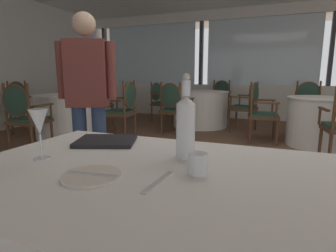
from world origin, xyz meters
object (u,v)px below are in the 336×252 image
dining_chair_0_1 (309,103)px  dining_chair_0_2 (258,109)px  dining_chair_1_0 (23,103)px  dining_chair_1_3 (101,100)px  dining_chair_1_2 (124,106)px  dining_chair_1_1 (24,113)px  water_bottle (186,125)px  side_plate (92,176)px  menu_book (106,141)px  wine_glass (39,123)px  water_tumbler (198,164)px  dining_chair_2_1 (248,103)px  dining_chair_2_3 (161,99)px  diner_person_0 (88,93)px  dining_chair_2_2 (219,97)px  dining_chair_2_0 (174,105)px

dining_chair_0_1 → dining_chair_0_2: size_ratio=1.04×
dining_chair_1_0 → dining_chair_1_3: 1.47m
dining_chair_0_2 → dining_chair_1_2: 2.20m
dining_chair_1_1 → water_bottle: bearing=-125.8°
side_plate → dining_chair_1_2: (-1.80, 3.22, -0.18)m
menu_book → dining_chair_1_0: dining_chair_1_0 is taller
dining_chair_0_1 → wine_glass: bearing=-23.5°
water_tumbler → dining_chair_2_1: bearing=93.2°
dining_chair_0_2 → dining_chair_2_3: size_ratio=1.01×
side_plate → dining_chair_1_1: 3.46m
water_tumbler → menu_book: water_tumbler is taller
wine_glass → diner_person_0: (-0.77, 1.28, 0.03)m
dining_chair_0_1 → diner_person_0: (-2.20, -3.62, 0.36)m
water_bottle → dining_chair_1_3: size_ratio=0.35×
water_tumbler → dining_chair_1_2: size_ratio=0.07×
water_bottle → dining_chair_1_3: bearing=129.2°
menu_book → dining_chair_2_2: dining_chair_2_2 is taller
dining_chair_2_2 → diner_person_0: size_ratio=0.60×
dining_chair_2_3 → dining_chair_2_2: bearing=45.0°
dining_chair_2_3 → menu_book: bearing=-57.4°
dining_chair_1_1 → dining_chair_2_2: size_ratio=1.00×
water_tumbler → dining_chair_2_1: size_ratio=0.07×
water_tumbler → dining_chair_1_3: bearing=128.9°
menu_book → dining_chair_0_1: dining_chair_0_1 is taller
dining_chair_2_0 → dining_chair_2_2: (0.45, 2.02, 0.02)m
side_plate → dining_chair_0_1: dining_chair_0_1 is taller
dining_chair_2_0 → dining_chair_2_1: 1.47m
side_plate → diner_person_0: 1.75m
diner_person_0 → dining_chair_2_0: bearing=157.3°
wine_glass → dining_chair_1_2: dining_chair_1_2 is taller
dining_chair_1_2 → dining_chair_2_1: (1.85, 1.51, -0.02)m
dining_chair_1_0 → dining_chair_0_2: bearing=6.9°
dining_chair_1_2 → diner_person_0: (0.72, -1.84, 0.34)m
water_bottle → dining_chair_1_2: size_ratio=0.33×
menu_book → dining_chair_2_0: 3.67m
dining_chair_1_2 → dining_chair_1_3: (-1.13, 0.94, -0.02)m
dining_chair_1_3 → dining_chair_2_1: dining_chair_2_1 is taller
dining_chair_1_0 → dining_chair_2_3: size_ratio=1.06×
side_plate → water_tumbler: bearing=26.9°
dining_chair_2_3 → dining_chair_0_1: bearing=9.1°
wine_glass → diner_person_0: diner_person_0 is taller
dining_chair_0_1 → dining_chair_2_3: 3.10m
menu_book → dining_chair_2_3: (-1.75, 4.78, -0.22)m
diner_person_0 → dining_chair_1_0: bearing=-145.9°
menu_book → dining_chair_2_2: bearing=74.9°
water_tumbler → dining_chair_2_0: (-1.49, 3.78, -0.24)m
dining_chair_1_1 → dining_chair_2_3: 3.19m
menu_book → dining_chair_1_3: bearing=105.4°
water_bottle → water_tumbler: 0.21m
dining_chair_0_1 → diner_person_0: bearing=-38.5°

